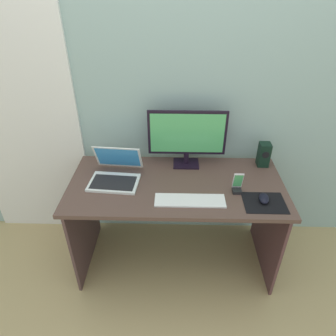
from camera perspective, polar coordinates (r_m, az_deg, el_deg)
name	(u,v)px	position (r m, az deg, el deg)	size (l,w,h in m)	color
ground_plane	(175,258)	(2.46, 1.32, -16.62)	(8.00, 8.00, 0.00)	tan
wall_back	(178,84)	(2.07, 1.85, 15.61)	(6.00, 0.04, 2.50)	#93B2AE
door_left	(21,118)	(2.39, -26.11, 8.53)	(0.82, 0.02, 2.02)	white
desk	(176,201)	(2.05, 1.52, -6.28)	(1.40, 0.66, 0.72)	brown
monitor	(187,136)	(2.04, 3.64, 6.05)	(0.53, 0.14, 0.41)	black
speaker_right	(264,155)	(2.20, 17.72, 2.45)	(0.08, 0.08, 0.17)	black
laptop	(115,174)	(2.00, -9.96, -1.10)	(0.34, 0.33, 0.21)	silver
keyboard_external	(190,200)	(1.82, 4.18, -6.17)	(0.42, 0.12, 0.01)	white
mousepad	(264,203)	(1.89, 17.81, -6.28)	(0.25, 0.20, 0.00)	black
mouse	(264,198)	(1.89, 17.76, -5.51)	(0.06, 0.10, 0.04)	black
phone_in_dock	(237,185)	(1.91, 13.03, -3.20)	(0.06, 0.06, 0.14)	black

